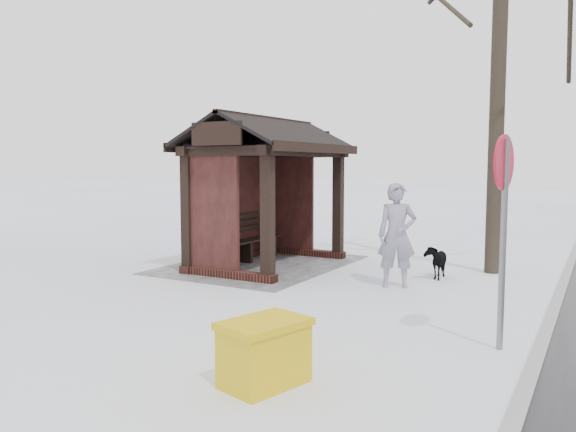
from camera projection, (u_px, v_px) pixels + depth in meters
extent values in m
plane|color=white|center=(269.00, 266.00, 11.74)|extent=(120.00, 120.00, 0.00)
cube|color=gray|center=(560.00, 295.00, 9.04)|extent=(120.00, 0.15, 0.06)
cube|color=#99999F|center=(261.00, 264.00, 11.83)|extent=(4.20, 3.20, 0.02)
cube|color=#381914|center=(233.00, 258.00, 12.17)|extent=(3.30, 0.22, 0.16)
cube|color=#381914|center=(302.00, 252.00, 13.03)|extent=(0.22, 2.10, 0.16)
cube|color=#381914|center=(227.00, 274.00, 10.43)|extent=(0.22, 2.10, 0.16)
cube|color=black|center=(338.00, 208.00, 12.49)|extent=(0.20, 0.20, 2.30)
cube|color=black|center=(268.00, 219.00, 9.89)|extent=(0.20, 0.20, 2.30)
cube|color=black|center=(269.00, 205.00, 13.37)|extent=(0.20, 0.20, 2.30)
cube|color=black|center=(188.00, 215.00, 10.77)|extent=(0.20, 0.20, 2.30)
cube|color=black|center=(233.00, 206.00, 12.06)|extent=(2.80, 0.08, 2.14)
cube|color=black|center=(291.00, 202.00, 13.08)|extent=(0.08, 1.17, 2.14)
cube|color=black|center=(212.00, 212.00, 10.48)|extent=(0.08, 1.17, 2.14)
cube|color=black|center=(307.00, 152.00, 11.08)|extent=(3.40, 0.20, 0.18)
cube|color=black|center=(232.00, 153.00, 11.96)|extent=(3.40, 0.20, 0.18)
cylinder|color=black|center=(499.00, 50.00, 10.58)|extent=(0.29, 0.29, 8.55)
imported|color=gray|center=(397.00, 235.00, 9.62)|extent=(0.67, 0.78, 1.80)
imported|color=black|center=(436.00, 261.00, 10.45)|extent=(0.78, 0.42, 0.64)
cube|color=gold|center=(264.00, 356.00, 5.36)|extent=(0.90, 0.72, 0.57)
cube|color=gold|center=(264.00, 324.00, 5.33)|extent=(0.95, 0.77, 0.07)
cylinder|color=slate|center=(503.00, 246.00, 6.31)|extent=(0.07, 0.07, 2.39)
cylinder|color=red|center=(504.00, 163.00, 6.23)|extent=(0.62, 0.13, 0.62)
cylinder|color=white|center=(502.00, 163.00, 6.24)|extent=(0.48, 0.11, 0.48)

